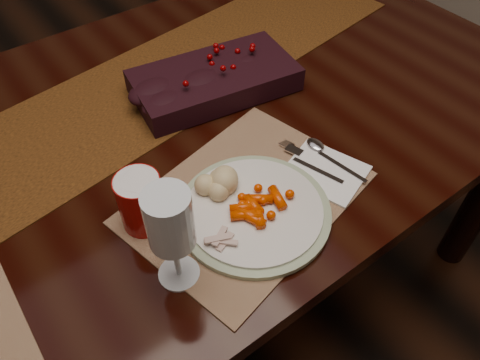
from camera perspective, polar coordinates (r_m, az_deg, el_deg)
floor at (r=1.63m, az=-5.48°, el=-13.31°), size 5.00×5.00×0.00m
dining_table at (r=1.32m, az=-6.64°, el=-5.41°), size 1.80×1.00×0.75m
table_runner at (r=1.12m, az=-13.85°, el=9.16°), size 1.65×0.57×0.00m
centerpiece at (r=1.10m, az=-3.13°, el=12.44°), size 0.39×0.25×0.07m
placemat_main at (r=0.88m, az=0.79°, el=-2.14°), size 0.49×0.40×0.00m
dinner_plate at (r=0.85m, az=1.74°, el=-3.78°), size 0.28×0.28×0.02m
baby_carrots at (r=0.82m, az=2.39°, el=-3.83°), size 0.11×0.09×0.02m
mashed_potatoes at (r=0.85m, az=-2.81°, el=-0.15°), size 0.10×0.09×0.05m
turkey_shreds at (r=0.79m, az=-2.72°, el=-7.37°), size 0.08×0.07×0.02m
napkin at (r=0.93m, az=10.35°, el=1.02°), size 0.17×0.18×0.01m
fork at (r=0.93m, az=8.74°, el=1.80°), size 0.06×0.14×0.00m
spoon at (r=0.95m, az=11.32°, el=2.44°), size 0.05×0.15×0.00m
red_cup at (r=0.82m, az=-11.98°, el=-2.62°), size 0.09×0.09×0.11m
wine_glass at (r=0.71m, az=-8.18°, el=-7.18°), size 0.09×0.09×0.20m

